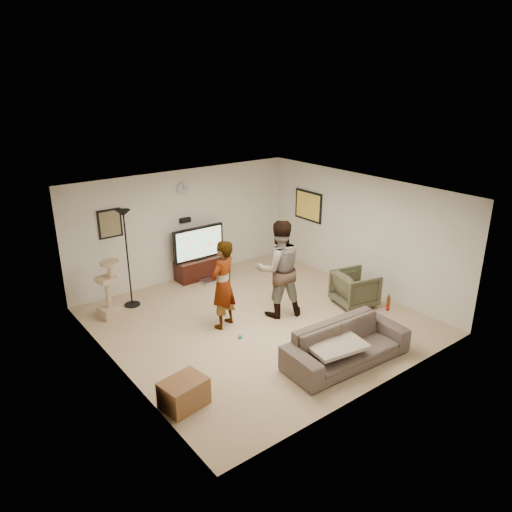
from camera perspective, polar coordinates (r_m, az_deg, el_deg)
floor at (r=9.37m, az=0.32°, el=-7.66°), size 5.50×5.50×0.02m
ceiling at (r=8.48m, az=0.36°, el=7.52°), size 5.50×5.50×0.02m
wall_back at (r=11.03m, az=-8.47°, el=3.62°), size 5.50×0.04×2.50m
wall_front at (r=7.07m, az=14.24°, el=-6.79°), size 5.50×0.04×2.50m
wall_left at (r=7.61m, az=-16.30°, el=-4.96°), size 0.04×5.50×2.50m
wall_right at (r=10.66m, az=12.11°, el=2.79°), size 0.04×5.50×2.50m
wall_clock at (r=10.79m, az=-8.62°, el=7.90°), size 0.26×0.04×0.26m
wall_speaker at (r=10.95m, az=-8.35°, el=4.20°), size 0.25×0.10×0.10m
picture_back at (r=10.24m, az=-16.82°, el=3.67°), size 0.42×0.03×0.52m
picture_right at (r=11.63m, az=6.18°, el=5.89°), size 0.03×0.78×0.62m
tv_stand at (r=11.27m, az=-6.65°, el=-1.41°), size 1.13×0.45×0.47m
console_box at (r=11.04m, az=-5.48°, el=-2.96°), size 0.40×0.30×0.07m
tv at (r=11.05m, az=-6.78°, el=1.52°), size 1.27×0.08×0.75m
tv_screen at (r=11.02m, az=-6.66°, el=1.46°), size 1.17×0.01×0.66m
floor_lamp at (r=9.89m, az=-14.86°, el=-0.37°), size 0.32×0.32×2.01m
cat_tree at (r=9.70m, az=-17.09°, el=-3.77°), size 0.42×0.42×1.15m
person_left at (r=8.84m, az=-3.91°, el=-3.38°), size 0.72×0.59×1.68m
person_right at (r=9.23m, az=2.71°, el=-1.50°), size 1.13×1.01×1.92m
sofa at (r=8.12m, az=10.61°, el=-10.20°), size 2.21×0.97×0.63m
throw_blanket at (r=7.89m, az=9.27°, el=-10.20°), size 1.00×0.83×0.06m
beer_bottle at (r=8.61m, az=15.29°, el=-5.42°), size 0.06×0.06×0.25m
armchair at (r=10.04m, az=11.59°, el=-3.78°), size 0.95×0.93×0.72m
side_table at (r=7.18m, az=-8.50°, el=-15.68°), size 0.69×0.56×0.41m
toy_ball at (r=8.77m, az=-1.87°, el=-9.46°), size 0.07×0.07×0.07m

